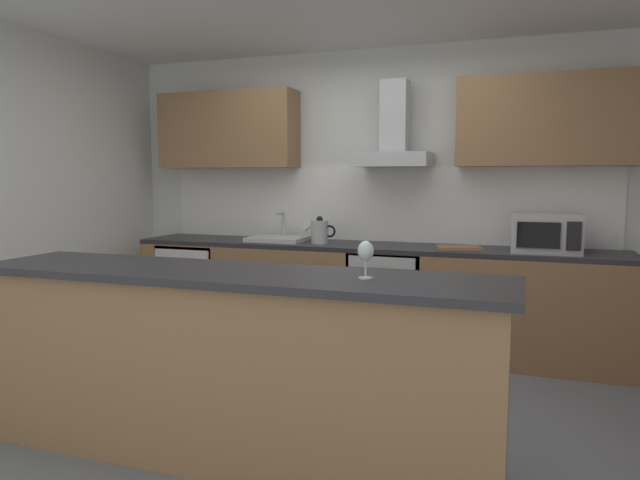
# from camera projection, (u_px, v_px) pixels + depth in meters

# --- Properties ---
(ground) EXTENTS (5.73, 4.50, 0.02)m
(ground) POSITION_uv_depth(u_px,v_px,m) (308.00, 411.00, 3.65)
(ground) COLOR slate
(wall_back) EXTENTS (5.73, 0.12, 2.60)m
(wall_back) POSITION_uv_depth(u_px,v_px,m) (377.00, 196.00, 5.20)
(wall_back) COLOR silver
(wall_back) RESTS_ON ground
(wall_left) EXTENTS (0.12, 4.50, 2.60)m
(wall_left) POSITION_uv_depth(u_px,v_px,m) (6.00, 200.00, 4.30)
(wall_left) COLOR silver
(wall_left) RESTS_ON ground
(backsplash_tile) EXTENTS (4.02, 0.02, 0.66)m
(backsplash_tile) POSITION_uv_depth(u_px,v_px,m) (375.00, 204.00, 5.14)
(backsplash_tile) COLOR white
(counter_back) EXTENTS (4.16, 0.60, 0.90)m
(counter_back) POSITION_uv_depth(u_px,v_px,m) (366.00, 296.00, 4.94)
(counter_back) COLOR olive
(counter_back) RESTS_ON ground
(counter_island) EXTENTS (2.81, 0.64, 1.00)m
(counter_island) POSITION_uv_depth(u_px,v_px,m) (233.00, 365.00, 2.95)
(counter_island) COLOR olive
(counter_island) RESTS_ON ground
(upper_cabinets) EXTENTS (4.11, 0.32, 0.70)m
(upper_cabinets) POSITION_uv_depth(u_px,v_px,m) (372.00, 126.00, 4.92)
(upper_cabinets) COLOR olive
(oven) EXTENTS (0.60, 0.62, 0.80)m
(oven) POSITION_uv_depth(u_px,v_px,m) (389.00, 297.00, 4.84)
(oven) COLOR slate
(oven) RESTS_ON ground
(refrigerator) EXTENTS (0.58, 0.60, 0.85)m
(refrigerator) POSITION_uv_depth(u_px,v_px,m) (199.00, 288.00, 5.45)
(refrigerator) COLOR white
(refrigerator) RESTS_ON ground
(microwave) EXTENTS (0.50, 0.38, 0.30)m
(microwave) POSITION_uv_depth(u_px,v_px,m) (546.00, 233.00, 4.35)
(microwave) COLOR #B7BABC
(microwave) RESTS_ON counter_back
(sink) EXTENTS (0.50, 0.40, 0.26)m
(sink) POSITION_uv_depth(u_px,v_px,m) (278.00, 238.00, 5.14)
(sink) COLOR silver
(sink) RESTS_ON counter_back
(kettle) EXTENTS (0.29, 0.15, 0.24)m
(kettle) POSITION_uv_depth(u_px,v_px,m) (320.00, 231.00, 4.95)
(kettle) COLOR #B7BABC
(kettle) RESTS_ON counter_back
(range_hood) EXTENTS (0.62, 0.45, 0.72)m
(range_hood) POSITION_uv_depth(u_px,v_px,m) (394.00, 140.00, 4.82)
(range_hood) COLOR #B7BABC
(wine_glass) EXTENTS (0.08, 0.08, 0.18)m
(wine_glass) POSITION_uv_depth(u_px,v_px,m) (366.00, 252.00, 2.66)
(wine_glass) COLOR silver
(wine_glass) RESTS_ON counter_island
(chopping_board) EXTENTS (0.39, 0.31, 0.02)m
(chopping_board) POSITION_uv_depth(u_px,v_px,m) (458.00, 248.00, 4.59)
(chopping_board) COLOR #9E7247
(chopping_board) RESTS_ON counter_back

